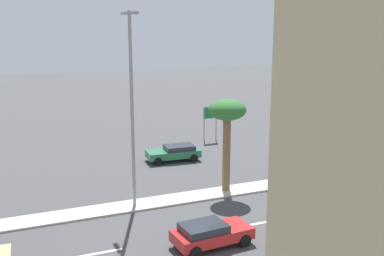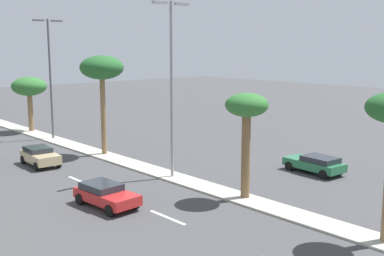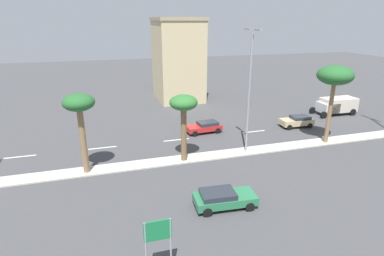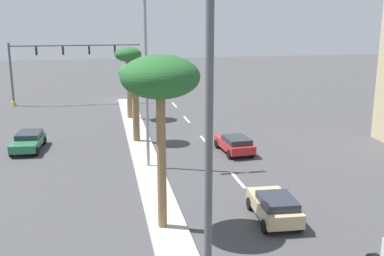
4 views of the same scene
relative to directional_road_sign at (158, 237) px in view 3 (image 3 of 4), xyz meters
name	(u,v)px [view 3 (image 3 of 4)]	position (x,y,z in m)	size (l,w,h in m)	color
ground_plane	(266,149)	(-13.08, 13.38, -2.34)	(160.00, 160.00, 0.00)	#424244
median_curb	(331,141)	(-13.08, 21.16, -2.28)	(1.80, 69.98, 0.12)	#B7B2A3
lane_stripe_center	(20,157)	(-18.20, -9.83, -2.33)	(0.20, 2.80, 0.01)	silver
lane_stripe_front	(102,148)	(-18.20, -2.28, -2.33)	(0.20, 2.80, 0.01)	silver
lane_stripe_left	(176,140)	(-18.20, 5.43, -2.33)	(0.20, 2.80, 0.01)	silver
lane_stripe_inboard	(254,132)	(-18.20, 14.71, -2.33)	(0.20, 2.80, 0.01)	silver
directional_road_sign	(158,237)	(0.00, 0.00, 0.00)	(0.10, 1.38, 3.27)	gray
commercial_building	(178,59)	(-36.30, 10.31, 4.00)	(9.13, 7.03, 12.65)	#C6B284
palm_tree_mid	(79,108)	(-12.90, -3.70, 3.40)	(2.51, 2.51, 6.74)	olive
palm_tree_center	(184,107)	(-12.87, 4.83, 2.79)	(2.47, 2.47, 6.09)	brown
palm_tree_rear	(335,77)	(-12.85, 20.28, 4.64)	(3.49, 3.49, 7.99)	olive
street_lamp_left	(250,84)	(-13.12, 11.19, 4.42)	(2.90, 0.24, 11.54)	gray
sedan_tan_mid	(297,121)	(-18.30, 20.46, -1.60)	(2.07, 3.94, 1.34)	tan
sedan_green_far	(223,198)	(-4.84, 5.44, -1.64)	(2.22, 4.38, 1.25)	#287047
sedan_red_outboard	(205,127)	(-19.61, 9.13, -1.64)	(2.17, 4.12, 1.26)	red
box_truck	(335,105)	(-21.41, 28.57, -1.08)	(2.60, 5.93, 2.26)	silver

